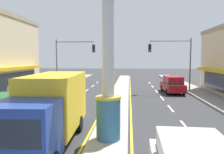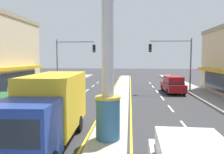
{
  "view_description": "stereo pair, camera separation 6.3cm",
  "coord_description": "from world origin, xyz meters",
  "px_view_note": "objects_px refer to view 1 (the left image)",
  "views": [
    {
      "loc": [
        0.95,
        -3.19,
        3.9
      ],
      "look_at": [
        -0.25,
        11.79,
        2.6
      ],
      "focal_mm": 34.38,
      "sensor_mm": 36.0,
      "label": 1
    },
    {
      "loc": [
        1.01,
        -3.19,
        3.9
      ],
      "look_at": [
        -0.25,
        11.79,
        2.6
      ],
      "focal_mm": 34.38,
      "sensor_mm": 36.0,
      "label": 2
    }
  ],
  "objects_px": {
    "box_truck_near_right_lane": "(50,107)",
    "suv_mid_left_lane": "(1,113)",
    "traffic_light_left_side": "(71,56)",
    "suv_far_right_lane": "(173,84)",
    "district_sign": "(108,42)",
    "traffic_light_right_side": "(175,55)",
    "pedestrian_near_kerb": "(9,96)"
  },
  "relations": [
    {
      "from": "box_truck_near_right_lane",
      "to": "suv_mid_left_lane",
      "type": "bearing_deg",
      "value": 157.67
    },
    {
      "from": "traffic_light_left_side",
      "to": "suv_mid_left_lane",
      "type": "relative_size",
      "value": 1.34
    },
    {
      "from": "suv_far_right_lane",
      "to": "suv_mid_left_lane",
      "type": "height_order",
      "value": "same"
    },
    {
      "from": "traffic_light_left_side",
      "to": "suv_mid_left_lane",
      "type": "xyz_separation_m",
      "value": [
        0.28,
        -14.91,
        -3.26
      ]
    },
    {
      "from": "district_sign",
      "to": "traffic_light_right_side",
      "type": "bearing_deg",
      "value": 68.2
    },
    {
      "from": "pedestrian_near_kerb",
      "to": "suv_far_right_lane",
      "type": "bearing_deg",
      "value": 34.67
    },
    {
      "from": "box_truck_near_right_lane",
      "to": "suv_mid_left_lane",
      "type": "relative_size",
      "value": 1.51
    },
    {
      "from": "district_sign",
      "to": "traffic_light_right_side",
      "type": "relative_size",
      "value": 1.37
    },
    {
      "from": "suv_far_right_lane",
      "to": "box_truck_near_right_lane",
      "type": "bearing_deg",
      "value": -119.23
    },
    {
      "from": "traffic_light_left_side",
      "to": "suv_mid_left_lane",
      "type": "height_order",
      "value": "traffic_light_left_side"
    },
    {
      "from": "traffic_light_right_side",
      "to": "box_truck_near_right_lane",
      "type": "height_order",
      "value": "traffic_light_right_side"
    },
    {
      "from": "suv_far_right_lane",
      "to": "pedestrian_near_kerb",
      "type": "bearing_deg",
      "value": -145.33
    },
    {
      "from": "district_sign",
      "to": "traffic_light_left_side",
      "type": "distance_m",
      "value": 17.04
    },
    {
      "from": "box_truck_near_right_lane",
      "to": "suv_mid_left_lane",
      "type": "xyz_separation_m",
      "value": [
        -3.23,
        1.33,
        -0.71
      ]
    },
    {
      "from": "district_sign",
      "to": "suv_far_right_lane",
      "type": "bearing_deg",
      "value": 68.44
    },
    {
      "from": "suv_mid_left_lane",
      "to": "traffic_light_left_side",
      "type": "bearing_deg",
      "value": 91.09
    },
    {
      "from": "traffic_light_right_side",
      "to": "suv_mid_left_lane",
      "type": "relative_size",
      "value": 1.34
    },
    {
      "from": "traffic_light_right_side",
      "to": "suv_far_right_lane",
      "type": "height_order",
      "value": "traffic_light_right_side"
    },
    {
      "from": "pedestrian_near_kerb",
      "to": "traffic_light_left_side",
      "type": "bearing_deg",
      "value": 80.49
    },
    {
      "from": "traffic_light_right_side",
      "to": "traffic_light_left_side",
      "type": "bearing_deg",
      "value": 177.59
    },
    {
      "from": "traffic_light_right_side",
      "to": "pedestrian_near_kerb",
      "type": "height_order",
      "value": "traffic_light_right_side"
    },
    {
      "from": "traffic_light_right_side",
      "to": "suv_far_right_lane",
      "type": "bearing_deg",
      "value": -118.02
    },
    {
      "from": "traffic_light_left_side",
      "to": "suv_far_right_lane",
      "type": "xyz_separation_m",
      "value": [
        12.01,
        -1.05,
        -3.26
      ]
    },
    {
      "from": "traffic_light_left_side",
      "to": "traffic_light_right_side",
      "type": "xyz_separation_m",
      "value": [
        12.3,
        -0.52,
        0.0
      ]
    },
    {
      "from": "suv_far_right_lane",
      "to": "pedestrian_near_kerb",
      "type": "height_order",
      "value": "suv_far_right_lane"
    },
    {
      "from": "district_sign",
      "to": "traffic_light_left_side",
      "type": "relative_size",
      "value": 1.37
    },
    {
      "from": "traffic_light_left_side",
      "to": "suv_mid_left_lane",
      "type": "bearing_deg",
      "value": -88.91
    },
    {
      "from": "district_sign",
      "to": "pedestrian_near_kerb",
      "type": "xyz_separation_m",
      "value": [
        -7.92,
        5.31,
        -3.48
      ]
    },
    {
      "from": "suv_far_right_lane",
      "to": "pedestrian_near_kerb",
      "type": "relative_size",
      "value": 2.76
    },
    {
      "from": "district_sign",
      "to": "pedestrian_near_kerb",
      "type": "distance_m",
      "value": 10.15
    },
    {
      "from": "traffic_light_left_side",
      "to": "box_truck_near_right_lane",
      "type": "relative_size",
      "value": 0.89
    },
    {
      "from": "district_sign",
      "to": "traffic_light_left_side",
      "type": "xyz_separation_m",
      "value": [
        -6.15,
        15.89,
        -0.38
      ]
    }
  ]
}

